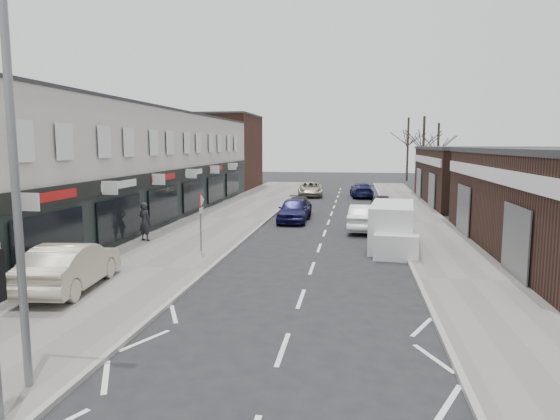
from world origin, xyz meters
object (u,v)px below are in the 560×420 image
at_px(parked_car_right_b, 381,204).
at_px(parked_car_right_c, 361,190).
at_px(pedestrian, 145,221).
at_px(parked_car_right_a, 365,218).
at_px(parked_car_left_c, 311,189).
at_px(warning_sign, 201,205).
at_px(street_lamp, 22,159).
at_px(parked_car_left_a, 294,210).
at_px(sedan_on_pavement, 71,266).
at_px(parked_car_left_b, 299,207).
at_px(white_van, 392,228).

relative_size(parked_car_right_b, parked_car_right_c, 0.86).
xyz_separation_m(pedestrian, parked_car_right_a, (10.88, 5.31, -0.34)).
xyz_separation_m(parked_car_left_c, parked_car_right_b, (6.07, -10.84, 0.01)).
relative_size(warning_sign, parked_car_right_b, 0.67).
xyz_separation_m(parked_car_right_a, parked_car_right_b, (1.30, 7.68, -0.06)).
bearing_deg(street_lamp, parked_car_left_a, 84.13).
distance_m(sedan_on_pavement, parked_car_right_c, 33.45).
bearing_deg(sedan_on_pavement, parked_car_right_c, -113.43).
bearing_deg(warning_sign, parked_car_left_a, 73.22).
bearing_deg(pedestrian, street_lamp, 126.91).
xyz_separation_m(street_lamp, warning_sign, (-0.63, 12.80, -2.42)).
height_order(parked_car_left_b, parked_car_left_c, parked_car_left_c).
bearing_deg(parked_car_right_a, warning_sign, 48.92).
bearing_deg(warning_sign, parked_car_right_a, 44.35).
bearing_deg(parked_car_left_a, parked_car_right_c, 74.37).
xyz_separation_m(parked_car_left_a, parked_car_left_c, (-0.37, 15.91, -0.08)).
xyz_separation_m(street_lamp, parked_car_right_c, (6.73, 38.34, -3.94)).
distance_m(warning_sign, white_van, 8.98).
relative_size(parked_car_left_b, parked_car_left_c, 0.89).
distance_m(parked_car_left_b, parked_car_right_b, 6.17).
distance_m(parked_car_right_a, parked_car_right_c, 18.34).
bearing_deg(sedan_on_pavement, parked_car_left_b, -112.33).
bearing_deg(warning_sign, parked_car_right_b, 59.80).
height_order(pedestrian, parked_car_right_a, pedestrian).
height_order(sedan_on_pavement, parked_car_right_c, sedan_on_pavement).
xyz_separation_m(parked_car_left_b, parked_car_right_c, (4.40, 13.02, 0.04)).
distance_m(warning_sign, parked_car_right_b, 17.28).
bearing_deg(sedan_on_pavement, parked_car_left_a, -114.82).
relative_size(parked_car_left_a, parked_car_right_b, 1.11).
height_order(warning_sign, parked_car_left_c, warning_sign).
distance_m(white_van, parked_car_right_c, 23.15).
height_order(street_lamp, white_van, street_lamp).
distance_m(street_lamp, parked_car_right_a, 21.45).
bearing_deg(parked_car_right_b, parked_car_left_c, -57.39).
height_order(white_van, parked_car_left_c, white_van).
xyz_separation_m(warning_sign, white_van, (8.56, 2.42, -1.20)).
distance_m(street_lamp, white_van, 17.54).
distance_m(white_van, parked_car_right_b, 12.46).
bearing_deg(parked_car_right_a, sedan_on_pavement, 58.77).
relative_size(street_lamp, sedan_on_pavement, 1.68).
bearing_deg(parked_car_left_c, street_lamp, -96.97).
bearing_deg(pedestrian, parked_car_left_a, -108.20).
relative_size(warning_sign, parked_car_right_c, 0.58).
height_order(warning_sign, parked_car_left_b, warning_sign).
relative_size(street_lamp, parked_car_right_b, 1.98).
bearing_deg(street_lamp, warning_sign, 92.84).
distance_m(parked_car_left_a, parked_car_left_b, 2.70).
bearing_deg(parked_car_left_a, parked_car_left_c, 91.32).
bearing_deg(white_van, sedan_on_pavement, -135.28).
relative_size(street_lamp, pedestrian, 4.12).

